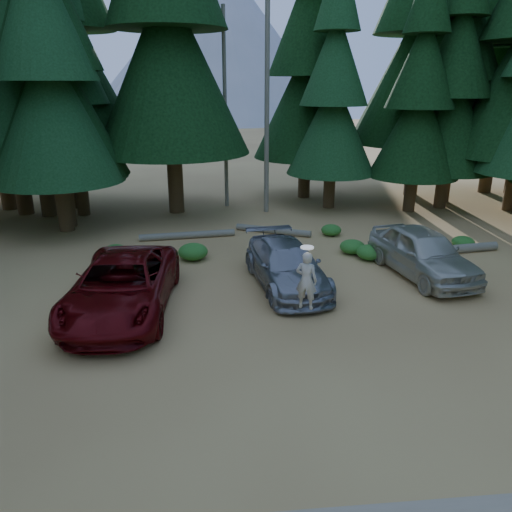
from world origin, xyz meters
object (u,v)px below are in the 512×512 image
object	(u,v)px
red_pickup	(122,286)
silver_minivan_right	(423,252)
silver_minivan_center	(286,265)
frisbee_player	(306,280)
log_left	(188,235)
log_mid	(273,230)
log_right	(437,251)

from	to	relation	value
red_pickup	silver_minivan_right	distance (m)	10.16
silver_minivan_center	red_pickup	bearing A→B (deg)	-171.53
red_pickup	frisbee_player	xyz separation A→B (m)	(5.20, -1.28, 0.49)
log_left	silver_minivan_right	bearing A→B (deg)	-38.27
log_mid	red_pickup	bearing A→B (deg)	-99.60
log_left	log_mid	distance (m)	3.82
frisbee_player	log_mid	bearing A→B (deg)	-66.77
log_left	log_mid	bearing A→B (deg)	-0.74
silver_minivan_center	silver_minivan_right	distance (m)	4.90
silver_minivan_center	log_right	distance (m)	6.89
red_pickup	silver_minivan_center	size ratio (longest dim) A/B	1.21
silver_minivan_right	log_mid	bearing A→B (deg)	119.26
silver_minivan_center	frisbee_player	world-z (taller)	frisbee_player
log_mid	silver_minivan_center	bearing A→B (deg)	-67.16
frisbee_player	log_right	world-z (taller)	frisbee_player
silver_minivan_right	log_mid	size ratio (longest dim) A/B	1.42
silver_minivan_center	log_mid	world-z (taller)	silver_minivan_center
silver_minivan_right	frisbee_player	size ratio (longest dim) A/B	2.77
frisbee_player	log_right	bearing A→B (deg)	-114.83
red_pickup	log_right	xyz separation A→B (m)	(11.46, 4.06, -0.66)
frisbee_player	log_left	bearing A→B (deg)	-42.39
silver_minivan_right	log_mid	xyz separation A→B (m)	(-4.53, 5.54, -0.70)
red_pickup	silver_minivan_center	bearing A→B (deg)	20.02
log_left	log_right	size ratio (longest dim) A/B	0.77
log_left	log_right	world-z (taller)	log_right
red_pickup	silver_minivan_center	distance (m)	5.31
log_right	silver_minivan_right	bearing A→B (deg)	-134.27
silver_minivan_center	frisbee_player	size ratio (longest dim) A/B	2.79
log_mid	log_right	bearing A→B (deg)	-4.04
silver_minivan_right	log_right	size ratio (longest dim) A/B	0.93
silver_minivan_right	log_right	distance (m)	2.62
silver_minivan_center	log_left	distance (m)	6.67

